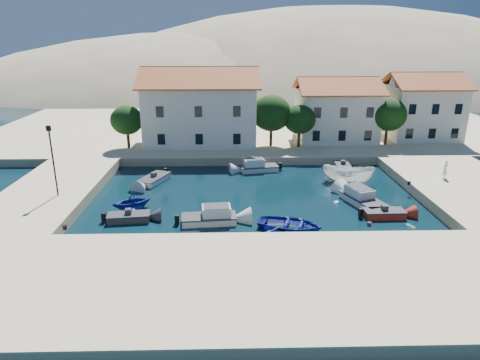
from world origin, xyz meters
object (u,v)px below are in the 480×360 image
at_px(building_mid, 336,108).
at_px(building_right, 422,105).
at_px(rowboat_south, 290,229).
at_px(cabin_cruiser_east, 363,199).
at_px(pedestrian, 445,169).
at_px(lamppost, 52,154).
at_px(cabin_cruiser_south, 209,217).
at_px(boat_east, 347,183).
at_px(building_left, 201,105).

xyz_separation_m(building_mid, building_right, (12.00, 1.00, 0.25)).
bearing_deg(rowboat_south, cabin_cruiser_east, -37.32).
bearing_deg(pedestrian, lamppost, -27.04).
bearing_deg(building_mid, cabin_cruiser_south, -122.55).
bearing_deg(lamppost, cabin_cruiser_east, -0.78).
xyz_separation_m(boat_east, pedestrian, (9.10, -1.72, 1.90)).
xyz_separation_m(rowboat_south, pedestrian, (16.55, 9.29, 1.90)).
height_order(building_mid, pedestrian, building_mid).
relative_size(rowboat_south, boat_east, 0.96).
xyz_separation_m(rowboat_south, cabin_cruiser_east, (7.27, 5.00, 0.48)).
bearing_deg(building_left, building_mid, 3.18).
height_order(cabin_cruiser_south, rowboat_south, cabin_cruiser_south).
relative_size(building_left, pedestrian, 8.13).
xyz_separation_m(building_left, pedestrian, (24.95, -16.08, -4.03)).
xyz_separation_m(lamppost, pedestrian, (36.45, 3.92, -2.85)).
bearing_deg(pedestrian, building_mid, -101.03).
bearing_deg(rowboat_south, cabin_cruiser_south, 96.27).
distance_m(building_left, cabin_cruiser_south, 24.73).
relative_size(building_right, boat_east, 1.79).
bearing_deg(cabin_cruiser_east, building_mid, -25.28).
xyz_separation_m(cabin_cruiser_south, cabin_cruiser_east, (13.65, 3.66, 0.00)).
bearing_deg(cabin_cruiser_east, rowboat_south, 105.49).
distance_m(building_right, pedestrian, 19.11).
bearing_deg(pedestrian, building_left, -65.97).
relative_size(building_mid, cabin_cruiser_south, 2.31).
relative_size(building_right, cabin_cruiser_east, 1.78).
xyz_separation_m(building_right, lamppost, (-41.50, -22.00, -0.72)).
distance_m(cabin_cruiser_south, cabin_cruiser_east, 14.13).
height_order(cabin_cruiser_east, pedestrian, pedestrian).
distance_m(building_mid, cabin_cruiser_east, 22.02).
bearing_deg(building_left, rowboat_south, -71.68).
bearing_deg(cabin_cruiser_south, pedestrian, 13.93).
distance_m(building_right, rowboat_south, 35.30).
xyz_separation_m(building_right, cabin_cruiser_south, (-27.98, -26.04, -5.00)).
relative_size(building_left, building_right, 1.56).
height_order(building_left, lamppost, building_left).
distance_m(building_mid, pedestrian, 18.74).
distance_m(building_left, building_right, 30.07).
relative_size(cabin_cruiser_south, pedestrian, 2.51).
bearing_deg(building_right, lamppost, -152.07).
relative_size(building_right, pedestrian, 5.23).
xyz_separation_m(building_left, building_mid, (18.00, 1.00, -0.71)).
distance_m(building_left, building_mid, 18.04).
distance_m(building_right, boat_east, 22.31).
relative_size(building_right, rowboat_south, 1.87).
distance_m(rowboat_south, cabin_cruiser_east, 8.84).
distance_m(lamppost, rowboat_south, 21.15).
xyz_separation_m(building_left, cabin_cruiser_south, (2.02, -24.04, -5.46)).
bearing_deg(building_right, boat_east, -130.84).
bearing_deg(cabin_cruiser_east, building_right, -51.70).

